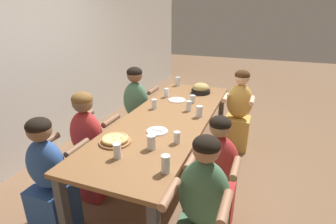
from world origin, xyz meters
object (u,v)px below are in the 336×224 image
at_px(drinking_glass_j, 189,107).
at_px(diner_far_left, 50,182).
at_px(empty_plate_a, 177,100).
at_px(diner_near_right, 238,113).
at_px(pizza_board_main, 115,140).
at_px(drinking_glass_g, 199,112).
at_px(empty_plate_b, 157,131).
at_px(diner_near_left, 202,217).
at_px(diner_far_midright, 136,113).
at_px(drinking_glass_h, 154,104).
at_px(drinking_glass_d, 178,82).
at_px(diner_far_midleft, 89,150).
at_px(drinking_glass_c, 151,142).
at_px(drinking_glass_i, 166,164).
at_px(diner_near_midleft, 216,180).
at_px(drinking_glass_a, 117,151).
at_px(drinking_glass_f, 177,138).
at_px(drinking_glass_e, 166,93).
at_px(skillet_bowl, 201,89).
at_px(drinking_glass_b, 192,99).

distance_m(drinking_glass_j, diner_far_left, 1.64).
distance_m(empty_plate_a, diner_near_right, 0.94).
height_order(pizza_board_main, empty_plate_a, pizza_board_main).
distance_m(pizza_board_main, drinking_glass_g, 1.02).
distance_m(empty_plate_a, empty_plate_b, 0.97).
height_order(empty_plate_b, diner_near_left, diner_near_left).
xyz_separation_m(diner_far_left, diner_far_midright, (1.64, 0.00, 0.05)).
bearing_deg(pizza_board_main, drinking_glass_h, 1.28).
bearing_deg(drinking_glass_d, diner_far_midleft, 168.91).
bearing_deg(drinking_glass_c, diner_far_left, 116.12).
relative_size(drinking_glass_c, drinking_glass_g, 1.00).
bearing_deg(drinking_glass_i, diner_far_midright, 34.17).
bearing_deg(empty_plate_a, diner_near_midleft, -146.18).
distance_m(empty_plate_a, drinking_glass_a, 1.52).
bearing_deg(drinking_glass_f, drinking_glass_c, 135.60).
bearing_deg(diner_far_left, drinking_glass_j, 58.69).
relative_size(pizza_board_main, diner_near_midleft, 0.26).
bearing_deg(diner_far_left, drinking_glass_e, 77.13).
bearing_deg(diner_far_left, empty_plate_b, 45.24).
bearing_deg(drinking_glass_e, diner_near_right, -65.88).
bearing_deg(empty_plate_a, diner_far_midright, 94.20).
bearing_deg(drinking_glass_d, drinking_glass_i, -163.28).
height_order(skillet_bowl, drinking_glass_h, skillet_bowl).
xyz_separation_m(drinking_glass_g, diner_far_midright, (0.40, 1.00, -0.29)).
distance_m(pizza_board_main, drinking_glass_i, 0.65).
distance_m(drinking_glass_j, diner_near_left, 1.45).
relative_size(skillet_bowl, empty_plate_a, 1.73).
relative_size(drinking_glass_e, drinking_glass_f, 1.10).
relative_size(pizza_board_main, drinking_glass_a, 2.29).
relative_size(drinking_glass_b, drinking_glass_e, 0.84).
xyz_separation_m(skillet_bowl, drinking_glass_j, (-0.74, -0.04, -0.01)).
bearing_deg(drinking_glass_i, pizza_board_main, 65.45).
height_order(pizza_board_main, diner_near_midleft, diner_near_midleft).
distance_m(empty_plate_b, drinking_glass_h, 0.65).
bearing_deg(pizza_board_main, drinking_glass_e, 1.93).
xyz_separation_m(drinking_glass_g, diner_far_left, (-1.24, 1.00, -0.34)).
height_order(drinking_glass_d, diner_near_right, diner_near_right).
height_order(drinking_glass_a, diner_far_midright, diner_far_midright).
height_order(drinking_glass_a, drinking_glass_b, drinking_glass_a).
relative_size(drinking_glass_b, diner_near_midleft, 0.09).
xyz_separation_m(empty_plate_b, drinking_glass_d, (1.66, 0.35, 0.06)).
height_order(drinking_glass_j, diner_far_left, diner_far_left).
distance_m(drinking_glass_d, diner_far_midright, 0.87).
relative_size(empty_plate_b, drinking_glass_i, 1.50).
bearing_deg(drinking_glass_i, drinking_glass_c, 40.25).
height_order(empty_plate_b, diner_near_right, diner_near_right).
height_order(drinking_glass_d, drinking_glass_j, drinking_glass_d).
height_order(drinking_glass_j, diner_far_midleft, diner_far_midleft).
xyz_separation_m(drinking_glass_b, diner_far_midright, (-0.02, 0.80, -0.28)).
bearing_deg(drinking_glass_i, diner_near_midleft, -33.70).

